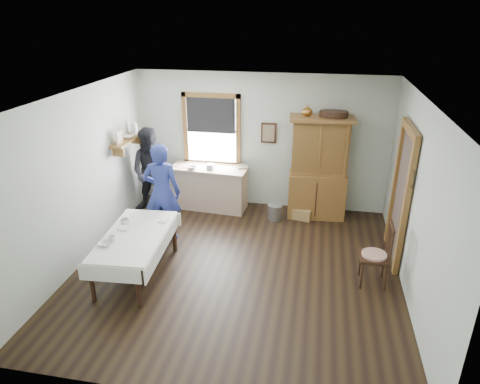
% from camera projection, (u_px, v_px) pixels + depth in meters
% --- Properties ---
extents(room, '(5.01, 5.01, 2.70)m').
position_uv_depth(room, '(237.00, 190.00, 6.25)').
color(room, black).
rests_on(room, ground).
extents(window, '(1.18, 0.07, 1.48)m').
position_uv_depth(window, '(211.00, 126.00, 8.53)').
color(window, white).
rests_on(window, room).
extents(doorway, '(0.09, 1.14, 2.22)m').
position_uv_depth(doorway, '(402.00, 192.00, 6.67)').
color(doorway, '#483C34').
rests_on(doorway, room).
extents(wall_shelf, '(0.24, 1.00, 0.44)m').
position_uv_depth(wall_shelf, '(128.00, 138.00, 7.95)').
color(wall_shelf, brown).
rests_on(wall_shelf, room).
extents(framed_picture, '(0.30, 0.04, 0.40)m').
position_uv_depth(framed_picture, '(269.00, 133.00, 8.36)').
color(framed_picture, '#331B12').
rests_on(framed_picture, room).
extents(rug_beater, '(0.01, 0.27, 0.27)m').
position_uv_depth(rug_beater, '(413.00, 171.00, 5.95)').
color(rug_beater, black).
rests_on(rug_beater, room).
extents(work_counter, '(1.57, 0.69, 0.88)m').
position_uv_depth(work_counter, '(210.00, 188.00, 8.69)').
color(work_counter, tan).
rests_on(work_counter, room).
extents(china_hutch, '(1.21, 0.64, 1.99)m').
position_uv_depth(china_hutch, '(318.00, 168.00, 8.13)').
color(china_hutch, brown).
rests_on(china_hutch, room).
extents(dining_table, '(1.02, 1.78, 0.69)m').
position_uv_depth(dining_table, '(137.00, 254.00, 6.53)').
color(dining_table, white).
rests_on(dining_table, room).
extents(spindle_chair, '(0.47, 0.47, 1.01)m').
position_uv_depth(spindle_chair, '(375.00, 254.00, 6.23)').
color(spindle_chair, '#331B12').
rests_on(spindle_chair, room).
extents(pail, '(0.35, 0.35, 0.30)m').
position_uv_depth(pail, '(275.00, 212.00, 8.31)').
color(pail, gray).
rests_on(pail, room).
extents(wicker_basket, '(0.42, 0.34, 0.22)m').
position_uv_depth(wicker_basket, '(302.00, 213.00, 8.36)').
color(wicker_basket, tan).
rests_on(wicker_basket, room).
extents(woman_blue, '(0.63, 0.45, 1.63)m').
position_uv_depth(woman_blue, '(162.00, 196.00, 7.38)').
color(woman_blue, navy).
rests_on(woman_blue, room).
extents(figure_dark, '(0.82, 0.66, 1.60)m').
position_uv_depth(figure_dark, '(153.00, 175.00, 8.37)').
color(figure_dark, black).
rests_on(figure_dark, room).
extents(table_cup_a, '(0.14, 0.14, 0.11)m').
position_uv_depth(table_cup_a, '(125.00, 222.00, 6.65)').
color(table_cup_a, silver).
rests_on(table_cup_a, dining_table).
extents(table_cup_b, '(0.12, 0.12, 0.10)m').
position_uv_depth(table_cup_b, '(112.00, 239.00, 6.17)').
color(table_cup_b, silver).
rests_on(table_cup_b, dining_table).
extents(table_bowl, '(0.25, 0.25, 0.05)m').
position_uv_depth(table_bowl, '(105.00, 243.00, 6.10)').
color(table_bowl, silver).
rests_on(table_bowl, dining_table).
extents(counter_book, '(0.23, 0.27, 0.02)m').
position_uv_depth(counter_book, '(237.00, 167.00, 8.53)').
color(counter_book, '#75684E').
rests_on(counter_book, work_counter).
extents(counter_bowl, '(0.19, 0.19, 0.06)m').
position_uv_depth(counter_bowl, '(192.00, 168.00, 8.42)').
color(counter_bowl, silver).
rests_on(counter_bowl, work_counter).
extents(shelf_bowl, '(0.22, 0.22, 0.05)m').
position_uv_depth(shelf_bowl, '(128.00, 137.00, 7.95)').
color(shelf_bowl, silver).
rests_on(shelf_bowl, wall_shelf).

